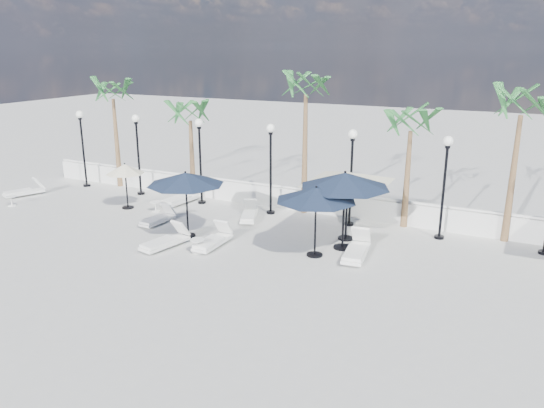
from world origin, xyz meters
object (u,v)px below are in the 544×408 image
at_px(parasol_navy_mid, 345,180).
at_px(lounger_6, 357,250).
at_px(lounger_2, 213,240).
at_px(parasol_navy_left, 186,179).
at_px(lounger_5, 165,241).
at_px(parasol_navy_right, 316,195).
at_px(lounger_3, 249,215).
at_px(lounger_4, 181,198).
at_px(parasol_cream_sq_a, 348,173).
at_px(lounger_0, 24,191).
at_px(parasol_cream_small, 125,170).
at_px(lounger_1, 158,219).

bearing_deg(parasol_navy_mid, lounger_6, -40.32).
bearing_deg(lounger_6, lounger_2, -172.45).
bearing_deg(parasol_navy_mid, parasol_navy_left, -166.22).
distance_m(lounger_5, parasol_navy_right, 5.65).
bearing_deg(parasol_navy_right, lounger_3, 147.64).
bearing_deg(lounger_4, lounger_5, -54.36).
xyz_separation_m(lounger_4, parasol_navy_right, (7.80, -3.19, 1.91)).
height_order(lounger_2, parasol_cream_sq_a, parasol_cream_sq_a).
xyz_separation_m(lounger_2, parasol_navy_left, (-1.41, 0.49, 1.98)).
bearing_deg(lounger_5, lounger_0, 177.60).
distance_m(lounger_4, parasol_navy_left, 4.90).
distance_m(lounger_3, parasol_navy_left, 3.59).
bearing_deg(lounger_5, parasol_navy_left, 98.41).
bearing_deg(parasol_navy_right, lounger_6, 19.70).
height_order(lounger_3, lounger_4, lounger_4).
xyz_separation_m(lounger_5, parasol_navy_left, (0.07, 1.30, 1.98)).
bearing_deg(parasol_navy_right, parasol_navy_left, -176.47).
distance_m(lounger_5, parasol_navy_mid, 6.67).
xyz_separation_m(lounger_0, lounger_3, (11.42, 1.51, -0.01)).
height_order(lounger_5, parasol_cream_sq_a, parasol_cream_sq_a).
xyz_separation_m(lounger_6, parasol_navy_right, (-1.33, -0.48, 1.91)).
bearing_deg(parasol_cream_sq_a, parasol_navy_mid, -78.32).
bearing_deg(lounger_3, lounger_5, -128.49).
bearing_deg(lounger_2, lounger_3, 94.93).
xyz_separation_m(lounger_3, lounger_5, (-1.18, -4.07, 0.02)).
xyz_separation_m(parasol_navy_mid, parasol_navy_right, (-0.63, -1.07, -0.31)).
distance_m(lounger_3, parasol_cream_sq_a, 4.92).
bearing_deg(parasol_navy_left, lounger_2, -19.15).
distance_m(lounger_2, lounger_5, 1.69).
bearing_deg(parasol_navy_right, lounger_2, -167.43).
xyz_separation_m(lounger_4, lounger_5, (2.74, -4.80, -0.02)).
xyz_separation_m(lounger_6, parasol_cream_sq_a, (-0.90, 1.54, 2.28)).
bearing_deg(lounger_0, parasol_cream_sq_a, 26.44).
bearing_deg(lounger_6, parasol_navy_mid, 132.69).
bearing_deg(parasol_cream_small, parasol_navy_mid, -2.70).
distance_m(lounger_1, lounger_6, 8.28).
bearing_deg(parasol_navy_mid, lounger_0, -179.58).
relative_size(lounger_1, parasol_navy_mid, 0.54).
height_order(lounger_1, lounger_6, lounger_6).
bearing_deg(lounger_6, lounger_1, 173.52).
bearing_deg(lounger_6, lounger_4, 156.42).
xyz_separation_m(lounger_3, parasol_cream_small, (-5.60, -0.91, 1.53)).
height_order(lounger_5, lounger_6, lounger_6).
xyz_separation_m(lounger_4, parasol_cream_sq_a, (8.23, -1.18, 2.28)).
distance_m(lounger_1, parasol_navy_mid, 7.93).
bearing_deg(lounger_0, parasol_navy_mid, 23.00).
distance_m(lounger_1, lounger_3, 3.69).
bearing_deg(lounger_6, lounger_0, 171.36).
bearing_deg(lounger_3, lounger_6, -43.23).
bearing_deg(parasol_navy_mid, lounger_5, -154.77).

